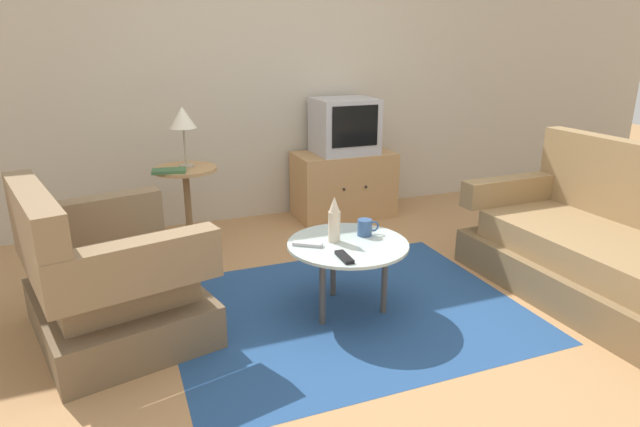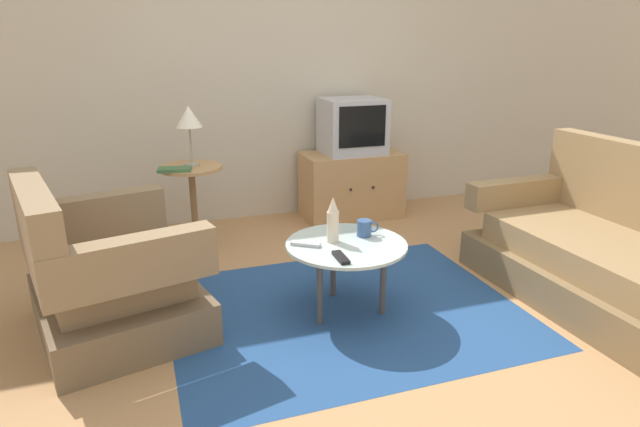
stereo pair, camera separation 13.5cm
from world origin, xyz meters
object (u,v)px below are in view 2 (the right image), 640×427
Objects in this scene: television at (352,126)px; tv_remote_silver at (306,244)px; tv_stand at (351,185)px; tv_remote_dark at (341,257)px; armchair at (106,279)px; couch at (620,260)px; side_table at (193,190)px; coffee_table at (346,250)px; vase at (333,221)px; mug at (365,228)px; table_lamp at (189,119)px; book at (175,169)px.

television is 3.17× the size of tv_remote_silver.
tv_remote_dark is at bearing -113.73° from tv_stand.
couch reaches higher than armchair.
armchair is 1.30m from tv_remote_dark.
armchair is 6.86× the size of tv_remote_dark.
television is (2.05, 1.46, 0.52)m from armchair.
side_table is 1.39m from tv_remote_silver.
armchair is 1.35m from coffee_table.
couch is 2.06× the size of tv_stand.
vase is at bearing -62.71° from side_table.
television is at bearing -22.06° from tv_remote_dark.
mug is at bearing -55.09° from side_table.
table_lamp is at bearing 50.22° from couch.
side_table reaches higher than coffee_table.
armchair is 1.45m from table_lamp.
television is 1.49m from table_lamp.
armchair is at bearing 71.96° from tv_remote_dark.
tv_remote_silver is (-0.95, -1.65, -0.38)m from television.
couch reaches higher than tv_stand.
tv_stand is 1.72m from mug.
tv_remote_dark is (-0.26, -0.29, -0.04)m from mug.
tv_remote_dark is (-1.71, 0.25, 0.15)m from couch.
armchair is at bearing 25.11° from tv_remote_silver.
coffee_table is at bearing 66.57° from armchair.
television is 1.18× the size of table_lamp.
armchair is at bearing 174.27° from mug.
vase is 1.95× the size of mug.
vase is at bearing 143.22° from coffee_table.
side_table is 1.66m from tv_remote_dark.
armchair is 1.31× the size of tv_stand.
armchair reaches higher than vase.
table_lamp is 0.39m from book.
vase is 1.64× the size of tv_remote_silver.
table_lamp reaches higher than couch.
coffee_table is 1.84m from tv_stand.
television is at bearing -85.25° from tv_remote_silver.
side_table is at bearing 117.29° from vase.
couch is 10.93× the size of tv_remote_silver.
tv_remote_silver is at bearing -52.20° from book.
tv_stand is 5.30× the size of tv_remote_silver.
vase is at bearing -63.32° from table_lamp.
tv_remote_dark reaches higher than coffee_table.
vase reaches higher than tv_remote_dark.
book is at bearing -163.44° from television.
mug is 0.84× the size of tv_remote_silver.
tv_remote_silver is (-0.95, -1.65, 0.15)m from tv_stand.
tv_stand is at bearing 13.76° from side_table.
vase is 0.23m from mug.
couch is 2.56× the size of coffee_table.
book is (-0.13, -0.11, 0.20)m from side_table.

